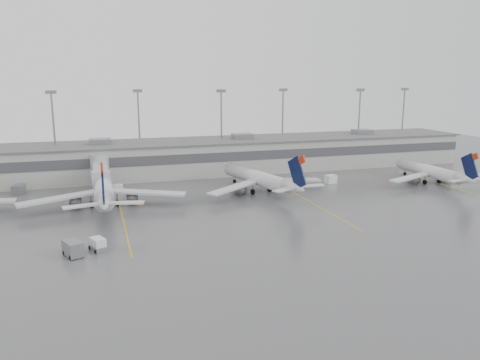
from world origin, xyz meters
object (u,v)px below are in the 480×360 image
object	(u,v)px
jet_mid_right	(260,178)
jet_far_right	(431,171)
jet_mid_left	(104,188)
baggage_tug	(98,246)

from	to	relation	value
jet_mid_right	jet_far_right	xyz separation A→B (m)	(39.88, -3.18, -0.27)
jet_mid_left	jet_far_right	size ratio (longest dim) A/B	1.21
jet_mid_right	baggage_tug	world-z (taller)	jet_mid_right
baggage_tug	jet_far_right	bearing A→B (deg)	-6.34
jet_mid_left	baggage_tug	distance (m)	23.88
jet_far_right	baggage_tug	size ratio (longest dim) A/B	8.68
jet_mid_right	jet_mid_left	bearing A→B (deg)	168.86
jet_far_right	jet_mid_right	bearing A→B (deg)	176.51
jet_mid_right	jet_far_right	bearing A→B (deg)	-18.23
jet_mid_left	jet_far_right	world-z (taller)	jet_mid_left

